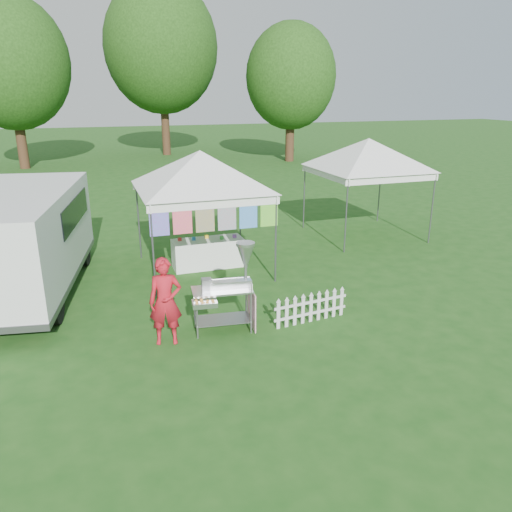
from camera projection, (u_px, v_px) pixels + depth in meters
name	position (u px, v px, depth m)	size (l,w,h in m)	color
ground	(245.00, 327.00, 9.67)	(120.00, 120.00, 0.00)	#1B4B15
canopy_main	(200.00, 151.00, 11.87)	(4.24, 4.24, 3.45)	#59595E
canopy_right	(369.00, 139.00, 14.90)	(4.24, 4.24, 3.45)	#59595E
tree_left	(10.00, 63.00, 27.57)	(6.40, 6.40, 9.53)	#3D2916
tree_mid	(161.00, 47.00, 33.50)	(7.60, 7.60, 11.52)	#3D2916
tree_right	(291.00, 77.00, 30.86)	(5.60, 5.60, 8.42)	#3D2916
donut_cart	(232.00, 281.00, 9.23)	(1.30, 0.81, 1.71)	gray
vendor	(165.00, 302.00, 8.81)	(0.58, 0.38, 1.60)	#B41623
cargo_van	(22.00, 239.00, 11.04)	(3.08, 5.80, 2.29)	silver
picket_fence	(311.00, 308.00, 9.78)	(1.61, 0.21, 0.56)	silver
display_table	(208.00, 253.00, 12.87)	(1.80, 0.70, 0.73)	white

